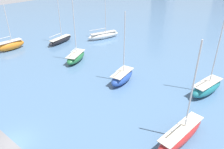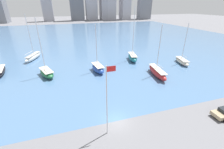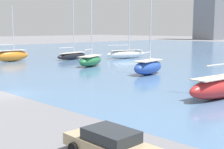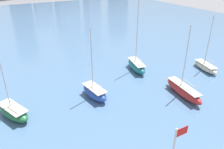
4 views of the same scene
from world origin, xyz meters
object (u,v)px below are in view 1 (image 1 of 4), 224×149
at_px(sailboat_blue, 122,77).
at_px(sailboat_red, 181,134).
at_px(sailboat_teal, 207,87).
at_px(sailboat_green, 76,57).
at_px(sailboat_white, 104,35).
at_px(sailboat_black, 60,40).
at_px(sailboat_orange, 10,45).

distance_m(sailboat_blue, sailboat_red, 15.76).
bearing_deg(sailboat_teal, sailboat_green, -157.91).
xyz_separation_m(sailboat_green, sailboat_red, (27.27, -8.11, 0.06)).
xyz_separation_m(sailboat_red, sailboat_white, (-32.71, 23.40, -0.06)).
distance_m(sailboat_black, sailboat_green, 13.05).
relative_size(sailboat_teal, sailboat_orange, 1.54).
bearing_deg(sailboat_black, sailboat_green, -33.87).
distance_m(sailboat_teal, sailboat_orange, 44.56).
relative_size(sailboat_black, sailboat_white, 1.02).
bearing_deg(sailboat_orange, sailboat_white, 62.72).
bearing_deg(sailboat_teal, sailboat_red, -72.90).
xyz_separation_m(sailboat_teal, sailboat_red, (1.19, -12.84, -0.09)).
height_order(sailboat_teal, sailboat_blue, sailboat_teal).
bearing_deg(sailboat_black, sailboat_blue, -23.80).
xyz_separation_m(sailboat_black, sailboat_teal, (37.97, -0.65, 0.28)).
xyz_separation_m(sailboat_green, sailboat_teal, (26.08, 4.73, 0.16)).
distance_m(sailboat_black, sailboat_blue, 25.89).
bearing_deg(sailboat_blue, sailboat_teal, 15.75).
bearing_deg(sailboat_red, sailboat_orange, -176.06).
distance_m(sailboat_blue, sailboat_white, 24.76).
height_order(sailboat_teal, sailboat_white, sailboat_teal).
height_order(sailboat_green, sailboat_white, sailboat_white).
height_order(sailboat_teal, sailboat_orange, sailboat_teal).
xyz_separation_m(sailboat_blue, sailboat_orange, (-30.51, -4.40, 0.08)).
height_order(sailboat_blue, sailboat_white, sailboat_white).
relative_size(sailboat_black, sailboat_red, 1.15).
distance_m(sailboat_blue, sailboat_orange, 30.83).
xyz_separation_m(sailboat_teal, sailboat_white, (-31.53, 10.56, -0.15)).
bearing_deg(sailboat_green, sailboat_teal, -12.18).
distance_m(sailboat_red, sailboat_orange, 44.66).
xyz_separation_m(sailboat_blue, sailboat_red, (14.07, -7.11, -0.02)).
bearing_deg(sailboat_orange, sailboat_green, 19.90).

